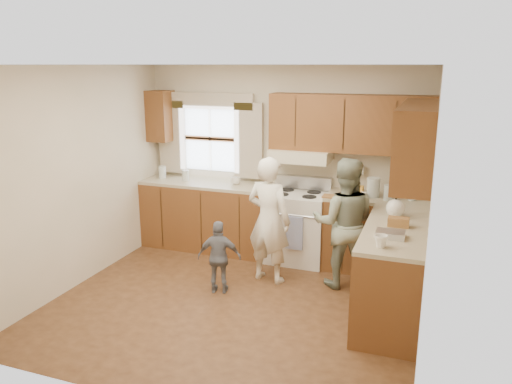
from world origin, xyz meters
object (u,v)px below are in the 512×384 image
at_px(woman_left, 269,220).
at_px(child, 219,257).
at_px(stove, 297,226).
at_px(woman_right, 344,223).

height_order(woman_left, child, woman_left).
bearing_deg(stove, child, -114.17).
relative_size(stove, woman_left, 0.72).
xyz_separation_m(stove, child, (-0.56, -1.24, -0.05)).
height_order(stove, child, stove).
relative_size(woman_left, woman_right, 0.99).
bearing_deg(woman_right, woman_left, 0.95).
distance_m(stove, woman_right, 0.96).
xyz_separation_m(woman_left, child, (-0.41, -0.50, -0.33)).
distance_m(woman_left, woman_right, 0.86).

